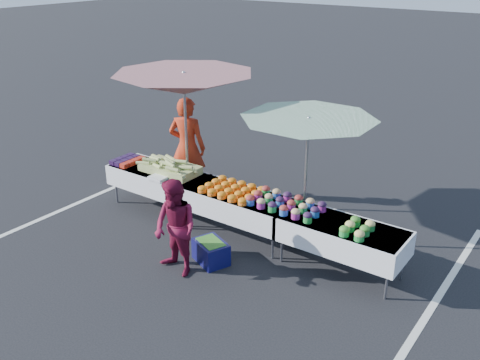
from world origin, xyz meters
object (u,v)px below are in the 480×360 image
Objects in this scene: table_right at (342,235)px; umbrella_left at (184,85)px; umbrella_right at (308,129)px; vendor at (187,148)px; storage_bin at (211,251)px; table_center at (240,204)px; table_left at (159,179)px; customer at (175,228)px.

table_right is 0.64× the size of umbrella_left.
umbrella_left is 2.43m from umbrella_right.
vendor is (-3.55, 0.75, 0.38)m from table_right.
storage_bin is (1.57, -1.32, -2.08)m from umbrella_left.
umbrella_right is at bearing 22.74° from table_center.
umbrella_left is 2.92m from storage_bin.
umbrella_right is at bearing 0.00° from umbrella_left.
vendor is at bearing 172.58° from umbrella_right.
table_center is (1.80, 0.00, 0.00)m from table_left.
storage_bin is (-0.84, -1.32, -1.73)m from umbrella_right.
umbrella_right reaches higher than customer.
vendor is at bearing 156.73° from table_center.
umbrella_left reaches higher than table_center.
table_left is 0.85m from vendor.
table_left is 1.00× the size of table_center.
vendor reaches higher than table_left.
table_center is 1.80m from table_right.
table_left and table_center have the same top height.
customer is at bearing -40.04° from table_left.
table_right is (1.80, 0.00, 0.00)m from table_center.
umbrella_left reaches higher than storage_bin.
table_right is (3.60, 0.00, 0.00)m from table_left.
table_right is at bearing 46.25° from customer.
table_left is at bearing 66.80° from vendor.
customer is (-1.91, -1.42, 0.14)m from table_right.
vendor reaches higher than customer.
umbrella_left is at bearing 172.99° from table_right.
customer is (1.69, -1.42, 0.14)m from table_left.
customer is (-0.11, -1.42, 0.14)m from table_center.
storage_bin is at bearing -122.42° from umbrella_right.
vendor is 2.62m from storage_bin.
umbrella_right reaches higher than table_center.
customer is 2.74m from umbrella_left.
umbrella_right is at bearing 69.31° from customer.
customer is at bearing -91.70° from storage_bin.
storage_bin is (0.23, 0.50, -0.54)m from customer.
customer is 2.42m from umbrella_right.
table_right is at bearing 0.00° from table_center.
customer is at bearing 107.74° from vendor.
table_left is 0.69× the size of umbrella_right.
storage_bin is (0.12, -0.92, -0.40)m from table_center.
umbrella_left reaches higher than vendor.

